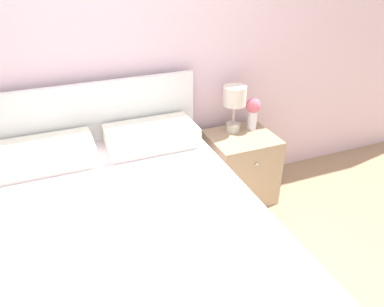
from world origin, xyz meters
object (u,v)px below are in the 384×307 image
(flower_vase, at_px, (253,110))
(nightstand, at_px, (240,167))
(table_lamp, at_px, (235,101))
(bed, at_px, (129,254))

(flower_vase, bearing_deg, nightstand, -146.72)
(nightstand, distance_m, table_lamp, 0.56)
(nightstand, relative_size, table_lamp, 1.51)
(bed, relative_size, nightstand, 3.49)
(bed, height_order, flower_vase, bed)
(nightstand, distance_m, flower_vase, 0.48)
(table_lamp, bearing_deg, bed, -143.34)
(nightstand, height_order, flower_vase, flower_vase)
(table_lamp, bearing_deg, nightstand, -76.68)
(nightstand, xyz_separation_m, table_lamp, (-0.03, 0.11, 0.55))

